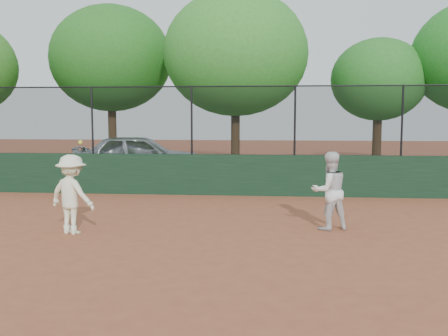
# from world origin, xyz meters

# --- Properties ---
(ground) EXTENTS (80.00, 80.00, 0.00)m
(ground) POSITION_xyz_m (0.00, 0.00, 0.00)
(ground) COLOR #9A4E31
(ground) RESTS_ON ground
(back_wall) EXTENTS (26.00, 0.20, 1.20)m
(back_wall) POSITION_xyz_m (0.00, 6.00, 0.60)
(back_wall) COLOR #17341F
(back_wall) RESTS_ON ground
(grass_strip) EXTENTS (36.00, 12.00, 0.01)m
(grass_strip) POSITION_xyz_m (0.00, 12.00, 0.00)
(grass_strip) COLOR #294E18
(grass_strip) RESTS_ON ground
(parked_car) EXTENTS (5.12, 2.70, 1.66)m
(parked_car) POSITION_xyz_m (-3.11, 9.88, 0.83)
(parked_car) COLOR #B9BEC4
(parked_car) RESTS_ON ground
(player_second) EXTENTS (0.94, 0.83, 1.60)m
(player_second) POSITION_xyz_m (3.01, 1.73, 0.80)
(player_second) COLOR white
(player_second) RESTS_ON ground
(player_main) EXTENTS (1.15, 0.90, 1.86)m
(player_main) POSITION_xyz_m (-2.10, 0.90, 0.79)
(player_main) COLOR white
(player_main) RESTS_ON ground
(fence_assembly) EXTENTS (26.00, 0.06, 2.00)m
(fence_assembly) POSITION_xyz_m (-0.03, 6.00, 2.24)
(fence_assembly) COLOR black
(fence_assembly) RESTS_ON back_wall
(tree_1) EXTENTS (5.31, 4.82, 7.11)m
(tree_1) POSITION_xyz_m (-5.14, 13.02, 4.81)
(tree_1) COLOR #482F19
(tree_1) RESTS_ON ground
(tree_2) EXTENTS (5.64, 5.12, 7.18)m
(tree_2) POSITION_xyz_m (0.43, 11.20, 4.74)
(tree_2) COLOR #432D17
(tree_2) RESTS_ON ground
(tree_3) EXTENTS (3.81, 3.46, 5.43)m
(tree_3) POSITION_xyz_m (6.11, 12.16, 3.76)
(tree_3) COLOR #3D2614
(tree_3) RESTS_ON ground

